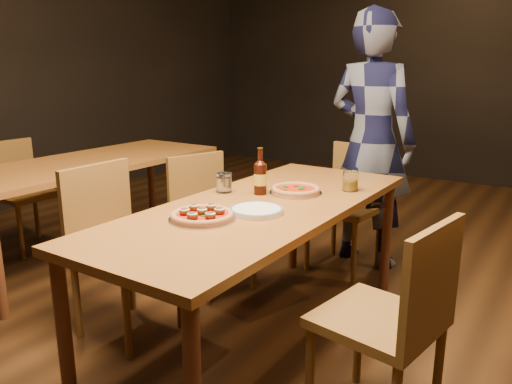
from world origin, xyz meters
The scene contains 15 objects.
ground centered at (0.00, 0.00, 0.00)m, with size 9.00×9.00×0.00m, color black.
table_main centered at (0.00, 0.00, 0.68)m, with size 0.80×2.00×0.75m.
table_left centered at (-1.70, 0.30, 0.68)m, with size 0.80×2.00×0.75m.
chair_main_nw centered at (-0.63, -0.34, 0.48)m, with size 0.45×0.45×0.96m, color brown, non-canonical shape.
chair_main_sw centered at (-0.60, 0.37, 0.45)m, with size 0.42×0.42×0.90m, color brown, non-canonical shape.
chair_main_e centered at (0.73, -0.28, 0.46)m, with size 0.43×0.43×0.93m, color brown, non-canonical shape.
chair_end centered at (-0.03, 1.12, 0.46)m, with size 0.43×0.43×0.92m, color brown, non-canonical shape.
chair_nbr_left centered at (-2.30, 0.14, 0.44)m, with size 0.41×0.41×0.89m, color brown, non-canonical shape.
pizza_meatball centered at (-0.08, -0.37, 0.77)m, with size 0.30×0.30×0.06m.
pizza_margherita centered at (0.04, 0.28, 0.77)m, with size 0.28×0.28×0.04m.
plate_stack centered at (0.07, -0.15, 0.76)m, with size 0.25×0.25×0.02m, color white.
beer_bottle centered at (-0.11, 0.15, 0.84)m, with size 0.07×0.07×0.25m.
water_glass centered at (-0.30, 0.08, 0.80)m, with size 0.08×0.08×0.11m, color white.
amber_glass centered at (0.26, 0.49, 0.80)m, with size 0.09×0.09×0.11m, color #9B7111.
diner centered at (0.05, 1.35, 0.90)m, with size 0.66×0.43×1.80m, color black.
Camera 1 is at (1.31, -2.02, 1.42)m, focal length 35.00 mm.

